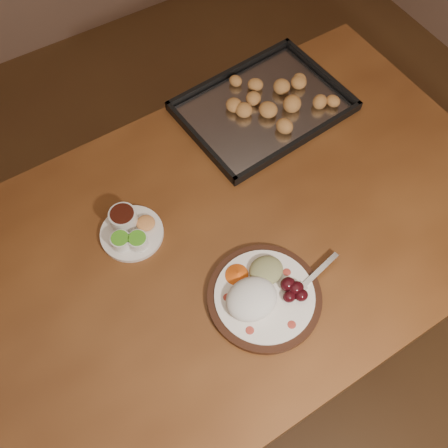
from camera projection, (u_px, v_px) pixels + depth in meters
ground at (208, 396)px, 1.77m from camera, size 4.00×4.00×0.00m
dining_table at (227, 251)px, 1.33m from camera, size 1.52×0.93×0.75m
dinner_plate at (262, 294)px, 1.14m from camera, size 0.34×0.26×0.06m
condiment_saucer at (130, 230)px, 1.22m from camera, size 0.16×0.16×0.05m
baking_tray at (263, 106)px, 1.43m from camera, size 0.48×0.37×0.05m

